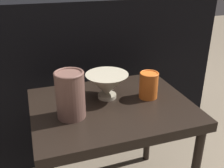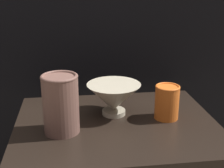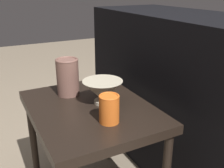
{
  "view_description": "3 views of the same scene",
  "coord_description": "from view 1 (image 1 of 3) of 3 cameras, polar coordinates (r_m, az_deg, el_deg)",
  "views": [
    {
      "loc": [
        -0.3,
        -0.88,
        1.05
      ],
      "look_at": [
        0.02,
        0.05,
        0.6
      ],
      "focal_mm": 42.0,
      "sensor_mm": 36.0,
      "label": 1
    },
    {
      "loc": [
        -0.13,
        -0.89,
        0.98
      ],
      "look_at": [
        -0.01,
        0.07,
        0.64
      ],
      "focal_mm": 50.0,
      "sensor_mm": 36.0,
      "label": 2
    },
    {
      "loc": [
        0.97,
        -0.4,
        1.03
      ],
      "look_at": [
        0.03,
        0.09,
        0.63
      ],
      "focal_mm": 42.0,
      "sensor_mm": 36.0,
      "label": 3
    }
  ],
  "objects": [
    {
      "name": "vase_textured_left",
      "position": [
        0.95,
        -9.07,
        -2.21
      ],
      "size": [
        0.11,
        0.11,
        0.18
      ],
      "color": "brown",
      "rests_on": "table"
    },
    {
      "name": "table",
      "position": [
        1.1,
        -0.06,
        -7.3
      ],
      "size": [
        0.64,
        0.5,
        0.53
      ],
      "color": "black",
      "rests_on": "ground_plane"
    },
    {
      "name": "vase_colorful_right",
      "position": [
        1.11,
        7.98,
        -0.15
      ],
      "size": [
        0.08,
        0.08,
        0.11
      ],
      "color": "orange",
      "rests_on": "table"
    },
    {
      "name": "bowl",
      "position": [
        1.09,
        -0.86,
        -0.11
      ],
      "size": [
        0.18,
        0.18,
        0.11
      ],
      "color": "#B2A88E",
      "rests_on": "table"
    },
    {
      "name": "couch_backdrop",
      "position": [
        1.63,
        -6.76,
        2.72
      ],
      "size": [
        1.46,
        0.5,
        0.89
      ],
      "color": "black",
      "rests_on": "ground_plane"
    }
  ]
}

